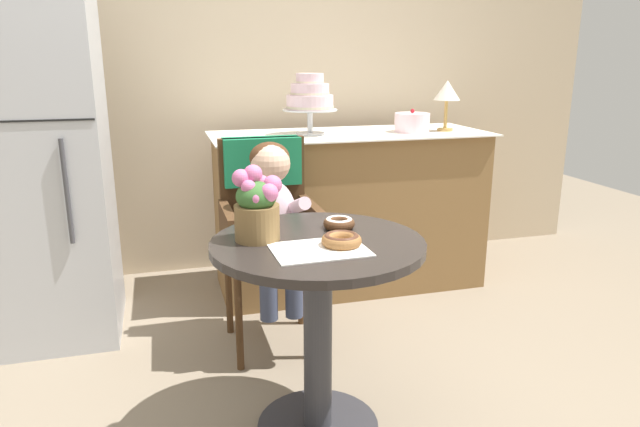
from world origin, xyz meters
TOP-DOWN VIEW (x-y plane):
  - ground_plane at (0.00, 0.00)m, footprint 8.00×8.00m
  - back_wall at (0.00, 1.85)m, footprint 4.80×0.10m
  - cafe_table at (0.00, 0.00)m, footprint 0.72×0.72m
  - wicker_chair at (-0.03, 0.76)m, footprint 0.42×0.45m
  - seated_child at (-0.03, 0.61)m, footprint 0.27×0.32m
  - paper_napkin at (-0.02, -0.10)m, footprint 0.30×0.23m
  - donut_front at (0.06, -0.08)m, footprint 0.13×0.13m
  - donut_mid at (0.11, 0.11)m, footprint 0.11×0.11m
  - flower_vase at (-0.19, 0.06)m, footprint 0.16×0.15m
  - display_counter at (0.55, 1.30)m, footprint 1.56×0.62m
  - tiered_cake_stand at (0.32, 1.30)m, footprint 0.30×0.30m
  - round_layer_cake at (0.90, 1.25)m, footprint 0.20×0.20m
  - table_lamp at (1.11, 1.24)m, footprint 0.15×0.15m
  - refrigerator at (-1.05, 1.10)m, footprint 0.64×0.63m

SIDE VIEW (x-z plane):
  - ground_plane at x=0.00m, z-range 0.00..0.00m
  - display_counter at x=0.55m, z-range 0.00..0.90m
  - cafe_table at x=0.00m, z-range 0.15..0.87m
  - wicker_chair at x=-0.03m, z-range 0.16..1.12m
  - seated_child at x=-0.03m, z-range 0.31..1.04m
  - paper_napkin at x=-0.02m, z-range 0.72..0.72m
  - donut_mid at x=0.11m, z-range 0.72..0.76m
  - donut_front at x=0.06m, z-range 0.72..0.76m
  - flower_vase at x=-0.19m, z-range 0.71..0.96m
  - refrigerator at x=-1.05m, z-range 0.00..1.70m
  - round_layer_cake at x=0.90m, z-range 0.89..1.02m
  - tiered_cake_stand at x=0.32m, z-range 0.94..1.26m
  - table_lamp at x=1.11m, z-range 0.97..1.26m
  - back_wall at x=0.00m, z-range 0.00..2.70m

